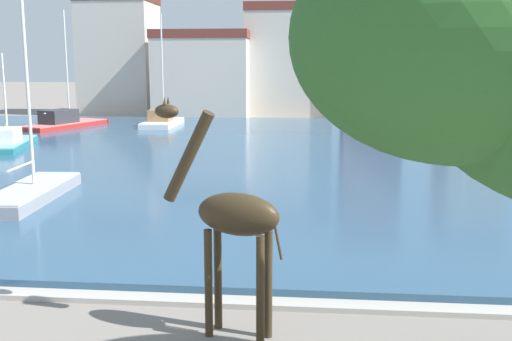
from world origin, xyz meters
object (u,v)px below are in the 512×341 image
at_px(sailboat_teal, 8,143).
at_px(sailboat_navy, 467,138).
at_px(sailboat_grey, 37,193).
at_px(sailboat_white, 164,122).
at_px(sailboat_red, 69,123).
at_px(giraffe_statue, 231,218).

relative_size(sailboat_teal, sailboat_navy, 0.90).
height_order(sailboat_grey, sailboat_white, sailboat_white).
height_order(sailboat_teal, sailboat_white, sailboat_white).
relative_size(sailboat_teal, sailboat_grey, 1.00).
bearing_deg(sailboat_navy, sailboat_red, 168.26).
xyz_separation_m(sailboat_teal, sailboat_navy, (27.66, 5.21, 0.00)).
bearing_deg(sailboat_navy, sailboat_grey, -138.32).
distance_m(sailboat_grey, sailboat_red, 25.24).
relative_size(sailboat_grey, sailboat_red, 0.82).
bearing_deg(sailboat_navy, sailboat_teal, -169.33).
distance_m(sailboat_teal, sailboat_red, 11.20).
bearing_deg(sailboat_red, sailboat_grey, -69.90).
bearing_deg(sailboat_teal, giraffe_statue, -54.00).
xyz_separation_m(sailboat_grey, sailboat_navy, (19.94, 17.75, 0.06)).
xyz_separation_m(sailboat_grey, sailboat_red, (-8.67, 23.70, 0.12)).
distance_m(giraffe_statue, sailboat_white, 36.85).
relative_size(giraffe_statue, sailboat_red, 0.50).
height_order(sailboat_teal, sailboat_red, sailboat_red).
distance_m(sailboat_white, sailboat_navy, 22.77).
bearing_deg(sailboat_grey, sailboat_teal, 121.62).
bearing_deg(sailboat_white, sailboat_teal, -115.85).
height_order(giraffe_statue, sailboat_teal, sailboat_teal).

